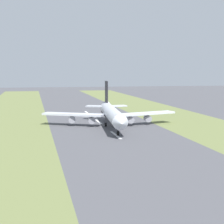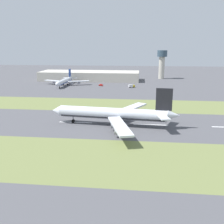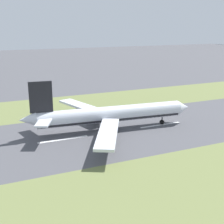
{
  "view_description": "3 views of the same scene",
  "coord_description": "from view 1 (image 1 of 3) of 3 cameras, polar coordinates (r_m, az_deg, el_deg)",
  "views": [
    {
      "loc": [
        32.11,
        169.75,
        25.88
      ],
      "look_at": [
        -2.7,
        5.75,
        7.0
      ],
      "focal_mm": 60.0,
      "sensor_mm": 36.0,
      "label": 1
    },
    {
      "loc": [
        -132.38,
        -8.51,
        40.38
      ],
      "look_at": [
        -2.7,
        5.75,
        7.0
      ],
      "focal_mm": 42.0,
      "sensor_mm": 36.0,
      "label": 2
    },
    {
      "loc": [
        100.85,
        -40.04,
        39.3
      ],
      "look_at": [
        -2.7,
        5.75,
        7.0
      ],
      "focal_mm": 50.0,
      "sensor_mm": 36.0,
      "label": 3
    }
  ],
  "objects": [
    {
      "name": "centreline_dash_near",
      "position": [
        227.76,
        -3.8,
        -0.11
      ],
      "size": [
        1.2,
        18.0,
        0.01
      ],
      "primitive_type": "cube",
      "color": "silver",
      "rests_on": "ground"
    },
    {
      "name": "airplane_main_jet",
      "position": [
        170.7,
        -0.07,
        -0.26
      ],
      "size": [
        63.83,
        67.22,
        20.2
      ],
      "color": "silver",
      "rests_on": "ground"
    },
    {
      "name": "centreline_dash_mid",
      "position": [
        188.56,
        -2.07,
        -1.47
      ],
      "size": [
        1.2,
        18.0,
        0.01
      ],
      "primitive_type": "cube",
      "color": "silver",
      "rests_on": "ground"
    },
    {
      "name": "ground_plane",
      "position": [
        174.68,
        -1.26,
        -2.1
      ],
      "size": [
        800.0,
        800.0,
        0.0
      ],
      "primitive_type": "plane",
      "color": "#4C4C51"
    },
    {
      "name": "grass_median_east",
      "position": [
        172.19,
        -16.15,
        -2.47
      ],
      "size": [
        40.0,
        600.0,
        0.01
      ],
      "primitive_type": "cube",
      "color": "olive",
      "rests_on": "ground"
    },
    {
      "name": "grass_median_west",
      "position": [
        188.23,
        12.33,
        -1.63
      ],
      "size": [
        40.0,
        600.0,
        0.01
      ],
      "primitive_type": "cube",
      "color": "olive",
      "rests_on": "ground"
    },
    {
      "name": "centreline_dash_far",
      "position": [
        149.79,
        0.58,
        -3.52
      ],
      "size": [
        1.2,
        18.0,
        0.01
      ],
      "primitive_type": "cube",
      "color": "silver",
      "rests_on": "ground"
    }
  ]
}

